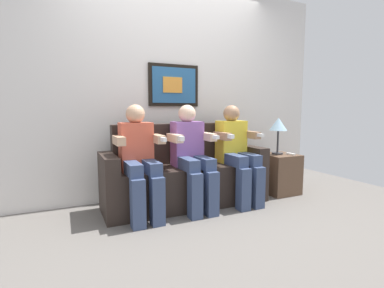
% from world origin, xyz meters
% --- Properties ---
extents(ground_plane, '(5.48, 5.48, 0.00)m').
position_xyz_m(ground_plane, '(0.00, 0.00, 0.00)').
color(ground_plane, '#66605B').
extents(back_wall_assembly, '(4.22, 0.10, 2.60)m').
position_xyz_m(back_wall_assembly, '(0.00, 0.76, 1.30)').
color(back_wall_assembly, silver).
rests_on(back_wall_assembly, ground_plane).
extents(couch, '(1.82, 0.58, 0.90)m').
position_xyz_m(couch, '(0.00, 0.33, 0.31)').
color(couch, '#2D231E').
rests_on(couch, ground_plane).
extents(person_on_left, '(0.46, 0.56, 1.11)m').
position_xyz_m(person_on_left, '(-0.56, 0.16, 0.61)').
color(person_on_left, '#D8593F').
rests_on(person_on_left, ground_plane).
extents(person_in_middle, '(0.46, 0.56, 1.11)m').
position_xyz_m(person_in_middle, '(-0.00, 0.16, 0.61)').
color(person_in_middle, '#8C59A5').
rests_on(person_in_middle, ground_plane).
extents(person_on_right, '(0.46, 0.56, 1.11)m').
position_xyz_m(person_on_right, '(0.56, 0.16, 0.61)').
color(person_on_right, yellow).
rests_on(person_on_right, ground_plane).
extents(side_table_right, '(0.40, 0.40, 0.50)m').
position_xyz_m(side_table_right, '(1.26, 0.22, 0.25)').
color(side_table_right, brown).
rests_on(side_table_right, ground_plane).
extents(table_lamp, '(0.22, 0.22, 0.46)m').
position_xyz_m(table_lamp, '(1.23, 0.25, 0.86)').
color(table_lamp, '#333338').
rests_on(table_lamp, side_table_right).
extents(spare_remote_on_table, '(0.04, 0.13, 0.02)m').
position_xyz_m(spare_remote_on_table, '(1.35, 0.13, 0.51)').
color(spare_remote_on_table, white).
rests_on(spare_remote_on_table, side_table_right).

